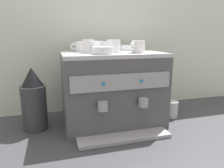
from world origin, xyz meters
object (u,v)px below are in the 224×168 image
ceramic_cup_0 (138,47)px  ceramic_cup_1 (95,46)px  ceramic_cup_3 (105,46)px  coffee_grinder (34,101)px  ceramic_cup_4 (81,47)px  espresso_machine (112,89)px  ceramic_bowl_1 (125,48)px  ceramic_cup_2 (114,46)px  ceramic_bowl_0 (103,51)px  ceramic_cup_5 (89,46)px  milk_pitcher (171,109)px

ceramic_cup_0 → ceramic_cup_1: bearing=148.5°
ceramic_cup_3 → coffee_grinder: bearing=-169.9°
ceramic_cup_1 → ceramic_cup_4: bearing=159.8°
ceramic_cup_1 → coffee_grinder: ceramic_cup_1 is taller
espresso_machine → ceramic_bowl_1: 0.31m
espresso_machine → coffee_grinder: espresso_machine is taller
espresso_machine → ceramic_cup_3: 0.29m
ceramic_cup_0 → ceramic_cup_1: ceramic_cup_0 is taller
espresso_machine → ceramic_cup_2: 0.27m
ceramic_cup_4 → ceramic_bowl_0: 0.22m
espresso_machine → ceramic_cup_2: size_ratio=5.90×
ceramic_cup_4 → ceramic_cup_5: bearing=-74.7°
ceramic_cup_1 → ceramic_cup_2: 0.12m
ceramic_cup_0 → ceramic_cup_2: ceramic_cup_2 is taller
ceramic_cup_0 → espresso_machine: bearing=149.3°
coffee_grinder → ceramic_bowl_1: bearing=8.7°
ceramic_cup_3 → ceramic_cup_1: bearing=-142.8°
ceramic_cup_0 → ceramic_cup_4: (-0.32, 0.17, -0.00)m
ceramic_bowl_0 → ceramic_cup_3: bearing=73.1°
ceramic_cup_0 → ceramic_cup_5: ceramic_cup_5 is taller
ceramic_cup_3 → ceramic_bowl_0: size_ratio=0.84×
ceramic_cup_5 → milk_pitcher: bearing=-0.8°
ceramic_cup_3 → ceramic_cup_5: bearing=-134.6°
ceramic_bowl_1 → coffee_grinder: 0.69m
ceramic_cup_5 → ceramic_cup_2: bearing=2.7°
ceramic_bowl_1 → coffee_grinder: (-0.61, -0.09, -0.30)m
ceramic_cup_0 → milk_pitcher: bearing=11.1°
coffee_grinder → ceramic_cup_2: bearing=-5.1°
ceramic_cup_0 → ceramic_cup_3: bearing=127.5°
ceramic_cup_4 → milk_pitcher: size_ratio=1.00×
ceramic_cup_0 → ceramic_cup_5: size_ratio=1.11×
espresso_machine → ceramic_bowl_1: ceramic_bowl_1 is taller
ceramic_cup_4 → ceramic_cup_1: bearing=-20.2°
ceramic_cup_4 → espresso_machine: bearing=-27.1°
ceramic_cup_0 → ceramic_cup_2: bearing=150.2°
ceramic_cup_2 → espresso_machine: bearing=138.2°
milk_pitcher → espresso_machine: bearing=176.8°
ceramic_cup_4 → ceramic_bowl_1: size_ratio=1.14×
ceramic_cup_2 → milk_pitcher: 0.62m
ceramic_cup_1 → ceramic_cup_5: ceramic_cup_5 is taller
ceramic_cup_0 → coffee_grinder: ceramic_cup_0 is taller
coffee_grinder → espresso_machine: bearing=-4.2°
ceramic_bowl_1 → milk_pitcher: (0.30, -0.15, -0.43)m
ceramic_cup_4 → milk_pitcher: bearing=-10.7°
ceramic_cup_2 → ceramic_bowl_0: 0.14m
ceramic_cup_2 → milk_pitcher: (0.42, -0.02, -0.45)m
espresso_machine → coffee_grinder: size_ratio=1.61×
ceramic_cup_0 → ceramic_bowl_1: size_ratio=1.11×
ceramic_bowl_0 → ceramic_cup_5: bearing=125.2°
ceramic_cup_4 → ceramic_bowl_0: ceramic_cup_4 is taller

